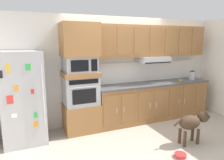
# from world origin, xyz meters

# --- Properties ---
(ground_plane) EXTENTS (9.60, 9.60, 0.00)m
(ground_plane) POSITION_xyz_m (0.00, 0.00, 0.00)
(ground_plane) COLOR #B2A899
(back_kitchen_wall) EXTENTS (6.20, 0.12, 2.50)m
(back_kitchen_wall) POSITION_xyz_m (0.00, 1.11, 1.25)
(back_kitchen_wall) COLOR silver
(back_kitchen_wall) RESTS_ON ground
(refrigerator) EXTENTS (0.76, 0.73, 1.76)m
(refrigerator) POSITION_xyz_m (-2.08, 0.68, 0.88)
(refrigerator) COLOR #ADADB2
(refrigerator) RESTS_ON ground
(oven_base_cabinet) EXTENTS (0.74, 0.62, 0.60)m
(oven_base_cabinet) POSITION_xyz_m (-0.95, 0.75, 0.30)
(oven_base_cabinet) COLOR #996638
(oven_base_cabinet) RESTS_ON ground
(built_in_oven) EXTENTS (0.70, 0.62, 0.60)m
(built_in_oven) POSITION_xyz_m (-0.95, 0.75, 0.90)
(built_in_oven) COLOR #A8AAAF
(built_in_oven) RESTS_ON oven_base_cabinet
(appliance_mid_shelf) EXTENTS (0.74, 0.62, 0.10)m
(appliance_mid_shelf) POSITION_xyz_m (-0.95, 0.75, 1.25)
(appliance_mid_shelf) COLOR #996638
(appliance_mid_shelf) RESTS_ON built_in_oven
(microwave) EXTENTS (0.64, 0.54, 0.32)m
(microwave) POSITION_xyz_m (-0.95, 0.75, 1.46)
(microwave) COLOR #A8AAAF
(microwave) RESTS_ON appliance_mid_shelf
(appliance_upper_cabinet) EXTENTS (0.74, 0.62, 0.68)m
(appliance_upper_cabinet) POSITION_xyz_m (-0.95, 0.75, 1.96)
(appliance_upper_cabinet) COLOR #996638
(appliance_upper_cabinet) RESTS_ON microwave
(lower_cabinet_run) EXTENTS (2.96, 0.63, 0.88)m
(lower_cabinet_run) POSITION_xyz_m (0.90, 0.75, 0.44)
(lower_cabinet_run) COLOR #996638
(lower_cabinet_run) RESTS_ON ground
(countertop_slab) EXTENTS (3.00, 0.64, 0.04)m
(countertop_slab) POSITION_xyz_m (0.90, 0.75, 0.90)
(countertop_slab) COLOR #4C4C51
(countertop_slab) RESTS_ON lower_cabinet_run
(backsplash_panel) EXTENTS (3.00, 0.02, 0.50)m
(backsplash_panel) POSITION_xyz_m (0.90, 1.04, 1.17)
(backsplash_panel) COLOR silver
(backsplash_panel) RESTS_ON countertop_slab
(upper_cabinet_with_hood) EXTENTS (2.96, 0.48, 0.88)m
(upper_cabinet_with_hood) POSITION_xyz_m (0.90, 0.87, 1.90)
(upper_cabinet_with_hood) COLOR #996638
(upper_cabinet_with_hood) RESTS_ON backsplash_panel
(screwdriver) EXTENTS (0.17, 0.17, 0.03)m
(screwdriver) POSITION_xyz_m (1.68, 0.70, 0.93)
(screwdriver) COLOR yellow
(screwdriver) RESTS_ON countertop_slab
(electric_kettle) EXTENTS (0.17, 0.17, 0.24)m
(electric_kettle) POSITION_xyz_m (2.07, 0.70, 1.03)
(electric_kettle) COLOR #A8AAAF
(electric_kettle) RESTS_ON countertop_slab
(dog) EXTENTS (0.84, 0.29, 0.63)m
(dog) POSITION_xyz_m (0.85, -0.65, 0.42)
(dog) COLOR #473323
(dog) RESTS_ON ground
(dog_food_bowl) EXTENTS (0.20, 0.20, 0.06)m
(dog_food_bowl) POSITION_xyz_m (0.31, -0.96, 0.03)
(dog_food_bowl) COLOR red
(dog_food_bowl) RESTS_ON ground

